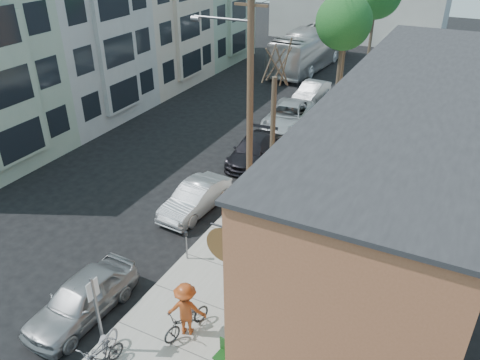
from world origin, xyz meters
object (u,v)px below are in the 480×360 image
at_px(cyclist, 186,309).
at_px(patron_grey, 275,262).
at_px(patron_green, 265,301).
at_px(parked_bike_a, 102,358).
at_px(sign_post, 97,309).
at_px(tree_bare, 273,133).
at_px(patio_chair_a, 243,332).
at_px(bus, 312,47).
at_px(parking_meter_near, 186,241).
at_px(tree_leafy_mid, 344,22).
at_px(car_0, 82,298).
at_px(parking_meter_far, 275,152).
at_px(car_4, 312,92).
at_px(parked_bike_b, 99,351).
at_px(car_1, 196,198).
at_px(utility_pole_near, 249,90).
at_px(patio_chair_b, 223,356).
at_px(car_3, 288,116).
at_px(car_2, 252,150).

bearing_deg(cyclist, patron_grey, -135.24).
relative_size(patron_green, parked_bike_a, 1.04).
height_order(sign_post, tree_bare, tree_bare).
xyz_separation_m(patio_chair_a, bus, (-8.52, 30.88, 1.13)).
bearing_deg(parking_meter_near, tree_leafy_mid, 88.22).
bearing_deg(car_0, bus, 97.48).
bearing_deg(parking_meter_far, tree_leafy_mid, 86.55).
distance_m(sign_post, car_4, 24.52).
xyz_separation_m(car_4, bus, (-3.04, 8.60, 1.04)).
height_order(parked_bike_b, car_0, car_0).
bearing_deg(parking_meter_near, sign_post, -88.82).
relative_size(parking_meter_near, car_1, 0.31).
distance_m(sign_post, utility_pole_near, 10.55).
relative_size(cyclist, car_1, 0.47).
bearing_deg(parked_bike_b, tree_bare, 79.77).
xyz_separation_m(tree_bare, parked_bike_a, (0.02, -12.25, -2.24)).
relative_size(parking_meter_near, patron_grey, 0.68).
xyz_separation_m(patron_grey, bus, (-8.29, 27.89, 0.67)).
height_order(patio_chair_b, car_0, car_0).
height_order(tree_bare, car_0, tree_bare).
xyz_separation_m(utility_pole_near, parked_bike_b, (0.22, -10.36, -4.75)).
bearing_deg(car_4, tree_bare, -76.54).
xyz_separation_m(patron_green, bus, (-8.72, 29.72, 0.79)).
bearing_deg(car_1, sign_post, -73.92).
bearing_deg(patio_chair_b, car_1, 135.64).
relative_size(sign_post, patio_chair_a, 3.18).
relative_size(parked_bike_a, car_3, 0.28).
distance_m(patio_chair_a, patron_grey, 3.04).
xyz_separation_m(tree_leafy_mid, car_4, (-2.28, 1.86, -5.37)).
relative_size(parking_meter_near, parked_bike_b, 0.64).
xyz_separation_m(patron_grey, parked_bike_b, (-3.16, -5.56, -0.40)).
xyz_separation_m(tree_bare, parked_bike_b, (-0.19, -12.13, -2.18)).
bearing_deg(parking_meter_far, bus, 103.70).
distance_m(patron_green, parked_bike_a, 5.14).
distance_m(utility_pole_near, car_3, 10.47).
xyz_separation_m(parked_bike_b, car_3, (-1.85, 19.59, 0.08)).
xyz_separation_m(tree_leafy_mid, patron_grey, (2.97, -17.44, -5.00)).
distance_m(utility_pole_near, bus, 23.90).
xyz_separation_m(patio_chair_a, car_1, (-5.33, 5.95, 0.08)).
bearing_deg(car_2, parking_meter_near, -85.79).
bearing_deg(bus, utility_pole_near, -74.50).
xyz_separation_m(car_0, bus, (-3.19, 32.08, 1.01)).
bearing_deg(tree_bare, car_4, 100.16).
height_order(sign_post, parked_bike_b, sign_post).
height_order(tree_bare, car_1, tree_bare).
distance_m(patio_chair_a, parked_bike_b, 4.26).
bearing_deg(tree_bare, utility_pole_near, -103.04).
xyz_separation_m(tree_leafy_mid, patron_green, (3.40, -19.27, -5.12)).
bearing_deg(tree_bare, parked_bike_a, -89.92).
height_order(utility_pole_near, patio_chair_b, utility_pole_near).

